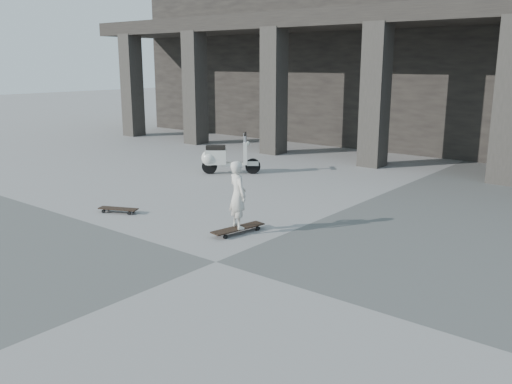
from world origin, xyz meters
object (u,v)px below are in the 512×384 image
Objects in this scene: skateboard_spare at (118,209)px; longboard at (238,229)px; child at (238,195)px; scooter at (221,158)px.

longboard is at bearing -14.28° from skateboard_spare.
child reaches higher than longboard.
child is at bearing -83.53° from scooter.
scooter is (-3.76, 3.66, 0.35)m from longboard.
child is (2.72, 0.49, 0.62)m from skateboard_spare.
skateboard_spare is at bearing 110.91° from longboard.
child is (0.00, 0.00, 0.61)m from longboard.
longboard reaches higher than skateboard_spare.
longboard is 5.26m from scooter.
skateboard_spare is 0.69× the size of child.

